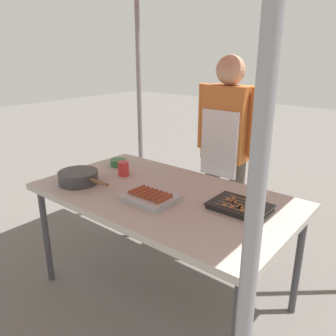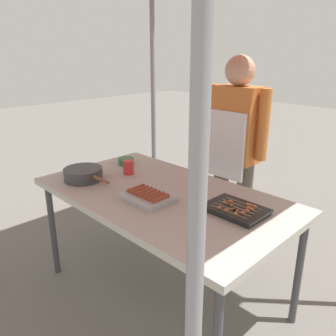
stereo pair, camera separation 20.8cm
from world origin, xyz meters
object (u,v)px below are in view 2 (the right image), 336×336
at_px(tray_grilled_sausages, 148,196).
at_px(vendor_woman, 235,144).
at_px(condiment_bowl, 126,161).
at_px(cooking_wok, 83,174).
at_px(stall_table, 162,201).
at_px(drink_cup_near_edge, 128,167).
at_px(tray_meat_skewers, 236,210).

xyz_separation_m(tray_grilled_sausages, vendor_woman, (-0.02, 0.89, 0.14)).
bearing_deg(condiment_bowl, cooking_wok, -80.64).
xyz_separation_m(stall_table, tray_grilled_sausages, (0.01, -0.13, 0.07)).
height_order(cooking_wok, drink_cup_near_edge, drink_cup_near_edge).
bearing_deg(condiment_bowl, vendor_woman, 43.63).
xyz_separation_m(tray_meat_skewers, drink_cup_near_edge, (-0.89, -0.02, 0.03)).
bearing_deg(stall_table, drink_cup_near_edge, 170.43).
bearing_deg(stall_table, cooking_wok, -157.61).
bearing_deg(tray_grilled_sausages, condiment_bowl, 152.41).
distance_m(tray_grilled_sausages, vendor_woman, 0.90).
relative_size(tray_grilled_sausages, condiment_bowl, 2.40).
bearing_deg(tray_grilled_sausages, cooking_wok, -170.15).
bearing_deg(tray_meat_skewers, stall_table, -168.71).
bearing_deg(cooking_wok, tray_meat_skewers, 17.35).
distance_m(tray_grilled_sausages, cooking_wok, 0.55).
xyz_separation_m(cooking_wok, drink_cup_near_edge, (0.12, 0.29, 0.00)).
bearing_deg(vendor_woman, condiment_bowl, 43.63).
relative_size(condiment_bowl, vendor_woman, 0.08).
xyz_separation_m(stall_table, vendor_woman, (-0.01, 0.76, 0.22)).
height_order(tray_grilled_sausages, vendor_woman, vendor_woman).
height_order(tray_meat_skewers, cooking_wok, cooking_wok).
distance_m(tray_grilled_sausages, condiment_bowl, 0.69).
distance_m(stall_table, cooking_wok, 0.59).
bearing_deg(tray_grilled_sausages, vendor_woman, 91.03).
bearing_deg(vendor_woman, tray_meat_skewers, 125.70).
relative_size(stall_table, cooking_wok, 3.83).
distance_m(tray_meat_skewers, cooking_wok, 1.06).
relative_size(cooking_wok, drink_cup_near_edge, 4.28).
bearing_deg(stall_table, tray_meat_skewers, 11.29).
distance_m(tray_meat_skewers, vendor_woman, 0.84).
bearing_deg(tray_meat_skewers, drink_cup_near_edge, -178.45).
bearing_deg(cooking_wok, stall_table, 22.39).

